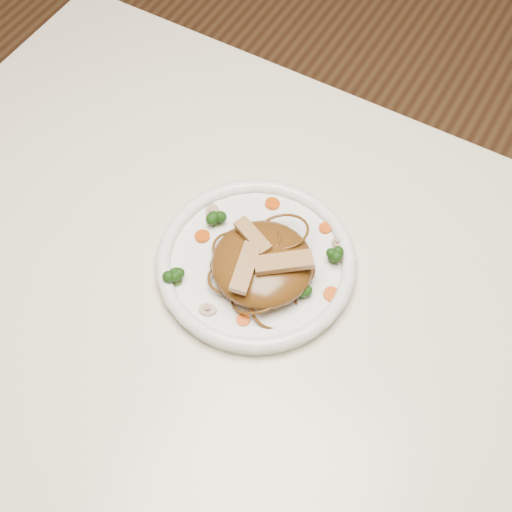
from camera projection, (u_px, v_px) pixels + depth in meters
The scene contains 20 objects.
ground at pixel (259, 459), 1.55m from camera, with size 4.00×4.00×0.00m, color #4E2E1B.
table at pixel (261, 333), 1.00m from camera, with size 1.20×0.80×0.75m.
plate at pixel (256, 265), 0.93m from camera, with size 0.27×0.27×0.02m, color white.
noodle_mound at pixel (263, 264), 0.90m from camera, with size 0.13×0.13×0.04m, color #5F3412.
chicken_a at pixel (284, 262), 0.87m from camera, with size 0.07×0.02×0.01m, color tan.
chicken_b at pixel (253, 236), 0.89m from camera, with size 0.06×0.02×0.01m, color tan.
chicken_c at pixel (245, 268), 0.86m from camera, with size 0.07×0.02×0.01m, color tan.
broccoli_0 at pixel (334, 254), 0.92m from camera, with size 0.03×0.03×0.03m, color #173F0D, non-canonical shape.
broccoli_1 at pixel (216, 217), 0.95m from camera, with size 0.02×0.02×0.03m, color #173F0D, non-canonical shape.
broccoli_2 at pixel (176, 277), 0.90m from camera, with size 0.02×0.02×0.03m, color #173F0D, non-canonical shape.
broccoli_3 at pixel (302, 289), 0.89m from camera, with size 0.02×0.02×0.03m, color #173F0D, non-canonical shape.
carrot_0 at pixel (325, 228), 0.95m from camera, with size 0.02×0.02×0.01m, color #C34507.
carrot_1 at pixel (202, 236), 0.95m from camera, with size 0.02×0.02×0.01m, color #C34507.
carrot_2 at pixel (331, 294), 0.90m from camera, with size 0.02×0.02×0.01m, color #C34507.
carrot_3 at pixel (272, 204), 0.98m from camera, with size 0.02×0.02×0.01m, color #C34507.
carrot_4 at pixel (243, 319), 0.88m from camera, with size 0.02×0.02×0.01m, color #C34507.
mushroom_0 at pixel (208, 310), 0.89m from camera, with size 0.02×0.02×0.01m, color tan.
mushroom_1 at pixel (341, 256), 0.93m from camera, with size 0.03×0.03×0.01m, color tan.
mushroom_2 at pixel (213, 213), 0.97m from camera, with size 0.03×0.03×0.01m, color tan.
mushroom_3 at pixel (337, 243), 0.94m from camera, with size 0.02×0.02×0.01m, color tan.
Camera 1 is at (0.21, -0.38, 1.56)m, focal length 48.48 mm.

